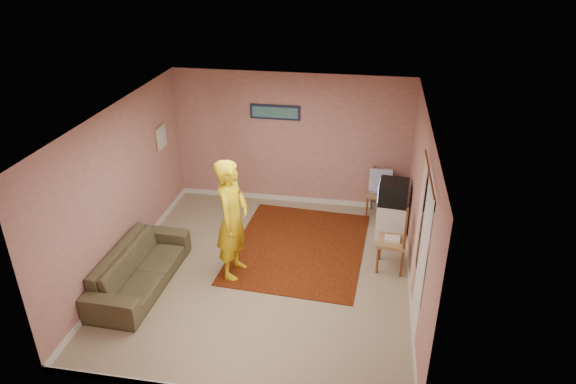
% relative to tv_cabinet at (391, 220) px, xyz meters
% --- Properties ---
extents(ground, '(5.00, 5.00, 0.00)m').
position_rel_tv_cabinet_xyz_m(ground, '(-1.95, -1.46, -0.33)').
color(ground, gray).
rests_on(ground, ground).
extents(wall_back, '(4.50, 0.02, 2.60)m').
position_rel_tv_cabinet_xyz_m(wall_back, '(-1.95, 1.04, 0.97)').
color(wall_back, tan).
rests_on(wall_back, ground).
extents(wall_front, '(4.50, 0.02, 2.60)m').
position_rel_tv_cabinet_xyz_m(wall_front, '(-1.95, -3.96, 0.97)').
color(wall_front, tan).
rests_on(wall_front, ground).
extents(wall_left, '(0.02, 5.00, 2.60)m').
position_rel_tv_cabinet_xyz_m(wall_left, '(-4.20, -1.46, 0.97)').
color(wall_left, tan).
rests_on(wall_left, ground).
extents(wall_right, '(0.02, 5.00, 2.60)m').
position_rel_tv_cabinet_xyz_m(wall_right, '(0.30, -1.46, 0.97)').
color(wall_right, tan).
rests_on(wall_right, ground).
extents(ceiling, '(4.50, 5.00, 0.02)m').
position_rel_tv_cabinet_xyz_m(ceiling, '(-1.95, -1.46, 2.27)').
color(ceiling, white).
rests_on(ceiling, wall_back).
extents(baseboard_back, '(4.50, 0.02, 0.10)m').
position_rel_tv_cabinet_xyz_m(baseboard_back, '(-1.95, 1.03, -0.28)').
color(baseboard_back, silver).
rests_on(baseboard_back, ground).
extents(baseboard_left, '(0.02, 5.00, 0.10)m').
position_rel_tv_cabinet_xyz_m(baseboard_left, '(-4.19, -1.46, -0.28)').
color(baseboard_left, silver).
rests_on(baseboard_left, ground).
extents(baseboard_right, '(0.02, 5.00, 0.10)m').
position_rel_tv_cabinet_xyz_m(baseboard_right, '(0.29, -1.46, -0.28)').
color(baseboard_right, silver).
rests_on(baseboard_right, ground).
extents(window, '(0.01, 1.10, 1.50)m').
position_rel_tv_cabinet_xyz_m(window, '(0.29, -2.36, 1.12)').
color(window, black).
rests_on(window, wall_right).
extents(curtain_sheer, '(0.01, 0.75, 2.10)m').
position_rel_tv_cabinet_xyz_m(curtain_sheer, '(0.28, -2.51, 0.92)').
color(curtain_sheer, silver).
rests_on(curtain_sheer, wall_right).
extents(curtain_floral, '(0.01, 0.35, 2.10)m').
position_rel_tv_cabinet_xyz_m(curtain_floral, '(0.26, -1.81, 0.92)').
color(curtain_floral, white).
rests_on(curtain_floral, wall_right).
extents(curtain_rod, '(0.02, 1.40, 0.02)m').
position_rel_tv_cabinet_xyz_m(curtain_rod, '(0.25, -2.36, 1.99)').
color(curtain_rod, brown).
rests_on(curtain_rod, wall_right).
extents(picture_back, '(0.95, 0.04, 0.28)m').
position_rel_tv_cabinet_xyz_m(picture_back, '(-2.25, 1.00, 1.52)').
color(picture_back, '#141D39').
rests_on(picture_back, wall_back).
extents(picture_left, '(0.04, 0.38, 0.42)m').
position_rel_tv_cabinet_xyz_m(picture_left, '(-4.17, 0.14, 1.22)').
color(picture_left, '#CAB78B').
rests_on(picture_left, wall_left).
extents(area_rug, '(2.33, 2.83, 0.01)m').
position_rel_tv_cabinet_xyz_m(area_rug, '(-1.53, -0.66, -0.32)').
color(area_rug, black).
rests_on(area_rug, ground).
extents(tv_cabinet, '(0.51, 0.47, 0.65)m').
position_rel_tv_cabinet_xyz_m(tv_cabinet, '(0.00, 0.00, 0.00)').
color(tv_cabinet, white).
rests_on(tv_cabinet, ground).
extents(crt_tv, '(0.53, 0.48, 0.42)m').
position_rel_tv_cabinet_xyz_m(crt_tv, '(-0.00, 0.00, 0.54)').
color(crt_tv, black).
rests_on(crt_tv, tv_cabinet).
extents(chair_a, '(0.50, 0.48, 0.49)m').
position_rel_tv_cabinet_xyz_m(chair_a, '(-0.22, 0.74, 0.23)').
color(chair_a, '#A68751').
rests_on(chair_a, ground).
extents(dvd_player, '(0.37, 0.27, 0.06)m').
position_rel_tv_cabinet_xyz_m(dvd_player, '(-0.22, 0.74, 0.17)').
color(dvd_player, '#ACACB1').
rests_on(dvd_player, chair_a).
extents(blue_throw, '(0.42, 0.05, 0.44)m').
position_rel_tv_cabinet_xyz_m(blue_throw, '(-0.22, 0.74, 0.41)').
color(blue_throw, '#7E95CE').
rests_on(blue_throw, chair_a).
extents(chair_b, '(0.48, 0.50, 0.55)m').
position_rel_tv_cabinet_xyz_m(chair_b, '(-0.00, -0.99, 0.29)').
color(chair_b, '#A68751').
rests_on(chair_b, ground).
extents(game_console, '(0.24, 0.18, 0.05)m').
position_rel_tv_cabinet_xyz_m(game_console, '(-0.00, -0.99, 0.22)').
color(game_console, white).
rests_on(game_console, chair_b).
extents(sofa, '(0.88, 2.11, 0.61)m').
position_rel_tv_cabinet_xyz_m(sofa, '(-3.75, -2.08, -0.02)').
color(sofa, '#4E472F').
rests_on(sofa, ground).
extents(person, '(0.54, 0.76, 1.94)m').
position_rel_tv_cabinet_xyz_m(person, '(-2.42, -1.54, 0.64)').
color(person, gold).
rests_on(person, ground).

